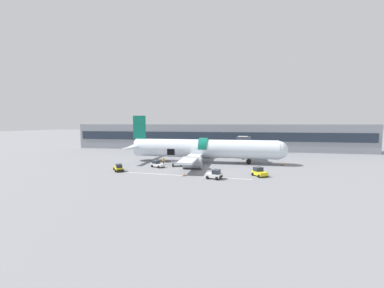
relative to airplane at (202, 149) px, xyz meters
name	(u,v)px	position (x,y,z in m)	size (l,w,h in m)	color
ground_plane	(198,167)	(0.23, -6.21, -3.08)	(500.00, 500.00, 0.00)	slate
apron_marking_line	(185,176)	(-0.78, -14.04, -3.08)	(22.54, 1.60, 0.01)	silver
terminal_strip	(214,137)	(0.23, 27.15, 1.20)	(96.12, 8.45, 8.56)	gray
jet_bridge_stub	(243,142)	(9.33, 5.50, 1.18)	(3.26, 8.73, 5.82)	#4C4C51
airplane	(202,149)	(0.00, 0.00, 0.00)	(36.67, 28.73, 10.70)	silver
baggage_tug_lead	(157,164)	(-8.00, -7.48, -2.51)	(3.07, 2.52, 1.33)	white
baggage_tug_mid	(119,168)	(-13.79, -12.57, -2.49)	(2.89, 3.34, 1.37)	yellow
baggage_tug_rear	(214,175)	(4.40, -15.21, -2.44)	(2.78, 2.47, 1.49)	white
baggage_tug_spare	(259,172)	(11.66, -11.97, -2.45)	(2.75, 2.95, 1.49)	yellow
baggage_cart_loading	(177,164)	(-4.24, -5.58, -2.54)	(3.46, 2.54, 1.04)	#B7BABF
ground_crew_loader_a	(190,161)	(-1.73, -4.56, -2.17)	(0.55, 0.55, 1.73)	#1E2338
ground_crew_loader_b	(164,161)	(-7.59, -4.51, -2.28)	(0.49, 0.49, 1.54)	#2D2D33
ground_crew_driver	(193,161)	(-1.46, -3.14, -2.21)	(0.50, 0.57, 1.66)	#2D2D33
safety_cone_nose	(283,164)	(17.49, -0.68, -2.71)	(0.54, 0.54, 0.79)	black
safety_cone_engine_left	(184,174)	(-0.88, -14.25, -2.83)	(0.56, 0.56, 0.56)	black
safety_cone_wingtip	(201,167)	(0.95, -7.55, -2.76)	(0.56, 0.56, 0.69)	black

